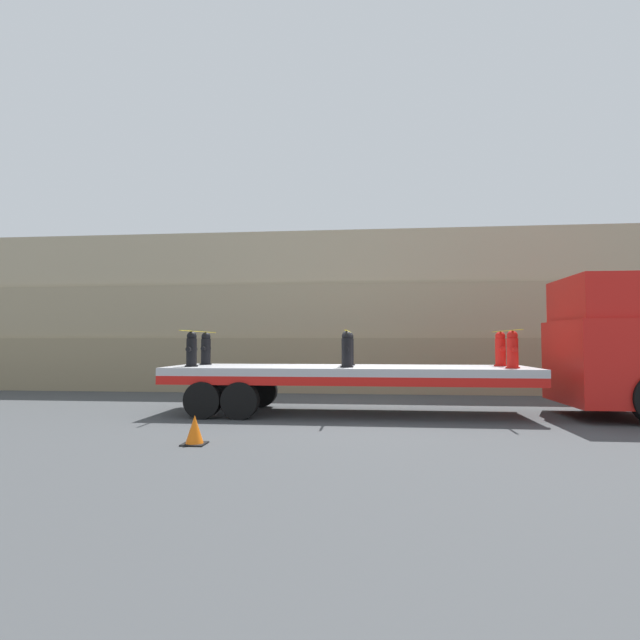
{
  "coord_description": "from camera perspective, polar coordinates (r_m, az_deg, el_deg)",
  "views": [
    {
      "loc": [
        0.55,
        -12.28,
        1.74
      ],
      "look_at": [
        -0.69,
        0.0,
        2.3
      ],
      "focal_mm": 28.0,
      "sensor_mm": 36.0,
      "label": 1
    }
  ],
  "objects": [
    {
      "name": "ground_plane",
      "position": [
        12.42,
        3.22,
        -10.66
      ],
      "size": [
        120.0,
        120.0,
        0.0
      ],
      "primitive_type": "plane",
      "color": "#3F4244"
    },
    {
      "name": "fire_hydrant_black_far_0",
      "position": [
        13.52,
        -12.91,
        -3.24
      ],
      "size": [
        0.32,
        0.52,
        0.86
      ],
      "color": "black",
      "rests_on": "flatbed_trailer"
    },
    {
      "name": "traffic_cone",
      "position": [
        9.0,
        -14.14,
        -12.12
      ],
      "size": [
        0.4,
        0.4,
        0.5
      ],
      "color": "black",
      "rests_on": "ground_plane"
    },
    {
      "name": "fire_hydrant_black_near_1",
      "position": [
        11.77,
        3.09,
        -3.4
      ],
      "size": [
        0.32,
        0.52,
        0.86
      ],
      "color": "black",
      "rests_on": "flatbed_trailer"
    },
    {
      "name": "truck_cab",
      "position": [
        13.51,
        30.43,
        -2.78
      ],
      "size": [
        2.25,
        2.73,
        3.27
      ],
      "color": "red",
      "rests_on": "ground_plane"
    },
    {
      "name": "fire_hydrant_red_far_2",
      "position": [
        13.21,
        19.93,
        -3.16
      ],
      "size": [
        0.32,
        0.52,
        0.86
      ],
      "color": "red",
      "rests_on": "flatbed_trailer"
    },
    {
      "name": "cargo_strap_middle",
      "position": [
        12.3,
        3.2,
        -1.28
      ],
      "size": [
        0.05,
        2.6,
        0.01
      ],
      "color": "yellow",
      "rests_on": "fire_hydrant_black_near_1"
    },
    {
      "name": "flatbed_trailer",
      "position": [
        12.35,
        0.91,
        -6.3
      ],
      "size": [
        8.75,
        2.51,
        1.16
      ],
      "color": "#B2B2B7",
      "rests_on": "ground_plane"
    },
    {
      "name": "fire_hydrant_black_near_0",
      "position": [
        12.53,
        -14.46,
        -3.28
      ],
      "size": [
        0.32,
        0.52,
        0.86
      ],
      "color": "black",
      "rests_on": "flatbed_trailer"
    },
    {
      "name": "fire_hydrant_red_near_2",
      "position": [
        12.19,
        21.14,
        -3.2
      ],
      "size": [
        0.32,
        0.52,
        0.86
      ],
      "color": "red",
      "rests_on": "flatbed_trailer"
    },
    {
      "name": "fire_hydrant_black_far_1",
      "position": [
        12.82,
        3.31,
        -3.34
      ],
      "size": [
        0.32,
        0.52,
        0.86
      ],
      "color": "black",
      "rests_on": "flatbed_trailer"
    },
    {
      "name": "cargo_strap_front",
      "position": [
        12.7,
        20.48,
        -1.17
      ],
      "size": [
        0.05,
        2.6,
        0.01
      ],
      "color": "yellow",
      "rests_on": "fire_hydrant_red_near_2"
    },
    {
      "name": "rock_cliff",
      "position": [
        18.68,
        4.07,
        0.8
      ],
      "size": [
        60.0,
        3.3,
        5.7
      ],
      "color": "gray",
      "rests_on": "ground_plane"
    },
    {
      "name": "cargo_strap_rear",
      "position": [
        13.03,
        -13.64,
        -1.29
      ],
      "size": [
        0.05,
        2.6,
        0.01
      ],
      "color": "yellow",
      "rests_on": "fire_hydrant_black_near_0"
    }
  ]
}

